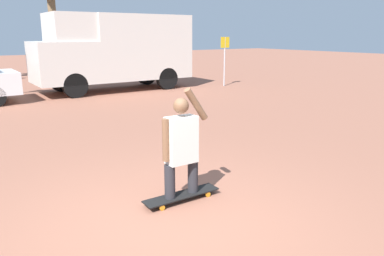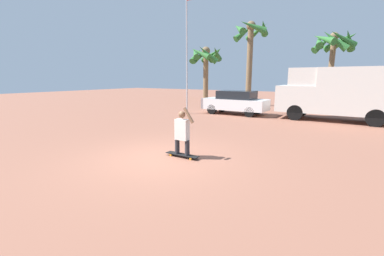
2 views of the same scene
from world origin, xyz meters
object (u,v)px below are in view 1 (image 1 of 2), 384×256
skateboard (182,195)px  street_sign (225,54)px  person_skateboarder (181,143)px  camper_van (116,49)px

skateboard → street_sign: bearing=48.2°
person_skateboarder → camper_van: size_ratio=0.24×
camper_van → street_sign: 4.50m
skateboard → person_skateboarder: (-0.00, -0.00, 0.73)m
person_skateboarder → skateboard: bearing=0.0°
skateboard → street_sign: (7.68, 8.59, 1.26)m
person_skateboarder → street_sign: (7.68, 8.59, 0.53)m
skateboard → camper_van: bearing=71.2°
camper_van → street_sign: size_ratio=2.92×
skateboard → camper_van: size_ratio=0.18×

